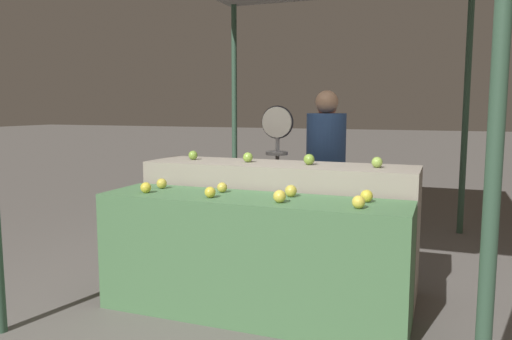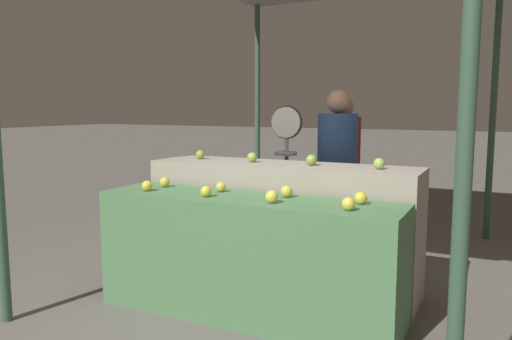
{
  "view_description": "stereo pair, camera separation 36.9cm",
  "coord_description": "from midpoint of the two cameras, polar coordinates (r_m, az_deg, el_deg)",
  "views": [
    {
      "loc": [
        1.24,
        -3.13,
        1.46
      ],
      "look_at": [
        -0.08,
        0.3,
        0.99
      ],
      "focal_mm": 35.0,
      "sensor_mm": 36.0,
      "label": 1
    },
    {
      "loc": [
        1.57,
        -2.98,
        1.46
      ],
      "look_at": [
        -0.08,
        0.3,
        0.99
      ],
      "focal_mm": 35.0,
      "sensor_mm": 36.0,
      "label": 2
    }
  ],
  "objects": [
    {
      "name": "apple_back_3",
      "position": [
        3.72,
        10.94,
        0.85
      ],
      "size": [
        0.08,
        0.08,
        0.08
      ],
      "primitive_type": "sphere",
      "color": "#8EB247",
      "rests_on": "display_counter_back"
    },
    {
      "name": "person_customer_left",
      "position": [
        5.34,
        6.06,
        1.09
      ],
      "size": [
        0.48,
        0.48,
        1.56
      ],
      "rotation": [
        0.0,
        0.0,
        3.51
      ],
      "color": "#2D2D38",
      "rests_on": "ground_plane"
    },
    {
      "name": "apple_front_1",
      "position": [
        3.42,
        -8.36,
        -2.56
      ],
      "size": [
        0.08,
        0.08,
        0.08
      ],
      "primitive_type": "sphere",
      "color": "gold",
      "rests_on": "display_counter_front"
    },
    {
      "name": "apple_front_7",
      "position": [
        3.27,
        9.4,
        -2.97
      ],
      "size": [
        0.08,
        0.08,
        0.08
      ],
      "primitive_type": "sphere",
      "color": "gold",
      "rests_on": "display_counter_front"
    },
    {
      "name": "apple_front_6",
      "position": [
        3.42,
        0.93,
        -2.43
      ],
      "size": [
        0.08,
        0.08,
        0.08
      ],
      "primitive_type": "sphere",
      "color": "gold",
      "rests_on": "display_counter_front"
    },
    {
      "name": "apple_front_3",
      "position": [
        3.06,
        8.29,
        -3.67
      ],
      "size": [
        0.08,
        0.08,
        0.08
      ],
      "primitive_type": "sphere",
      "color": "yellow",
      "rests_on": "display_counter_front"
    },
    {
      "name": "apple_front_0",
      "position": [
        3.71,
        -15.3,
        -1.98
      ],
      "size": [
        0.08,
        0.08,
        0.08
      ],
      "primitive_type": "sphere",
      "color": "gold",
      "rests_on": "display_counter_front"
    },
    {
      "name": "apple_back_0",
      "position": [
        4.28,
        -9.68,
        1.66
      ],
      "size": [
        0.08,
        0.08,
        0.08
      ],
      "primitive_type": "sphere",
      "color": "#7AA338",
      "rests_on": "display_counter_back"
    },
    {
      "name": "display_counter_back",
      "position": [
        4.03,
        -0.09,
        -6.46
      ],
      "size": [
        2.15,
        0.55,
        1.01
      ],
      "primitive_type": "cube",
      "color": "gray",
      "rests_on": "ground_plane"
    },
    {
      "name": "apple_back_2",
      "position": [
        3.85,
        3.36,
        1.2
      ],
      "size": [
        0.08,
        0.08,
        0.08
      ],
      "primitive_type": "sphere",
      "color": "#7AA338",
      "rests_on": "display_counter_back"
    },
    {
      "name": "person_vendor_at_scale",
      "position": [
        4.69,
        5.75,
        0.63
      ],
      "size": [
        0.5,
        0.5,
        1.61
      ],
      "rotation": [
        0.0,
        0.0,
        2.62
      ],
      "color": "#2D2D38",
      "rests_on": "ground_plane"
    },
    {
      "name": "ground_plane",
      "position": [
        3.66,
        -3.6,
        -16.27
      ],
      "size": [
        60.0,
        60.0,
        0.0
      ],
      "primitive_type": "plane",
      "color": "#66605B"
    },
    {
      "name": "apple_back_1",
      "position": [
        4.03,
        -3.56,
        1.44
      ],
      "size": [
        0.08,
        0.08,
        0.08
      ],
      "primitive_type": "sphere",
      "color": "#84AD3D",
      "rests_on": "display_counter_back"
    },
    {
      "name": "display_counter_front",
      "position": [
        3.52,
        -3.65,
        -9.95
      ],
      "size": [
        2.15,
        0.55,
        0.84
      ],
      "primitive_type": "cube",
      "color": "#4C7A4C",
      "rests_on": "ground_plane"
    },
    {
      "name": "apple_front_4",
      "position": [
        3.87,
        -13.44,
        -1.53
      ],
      "size": [
        0.08,
        0.08,
        0.08
      ],
      "primitive_type": "sphere",
      "color": "gold",
      "rests_on": "display_counter_front"
    },
    {
      "name": "produce_scale",
      "position": [
        4.48,
        0.07,
        2.29
      ],
      "size": [
        0.3,
        0.2,
        1.47
      ],
      "color": "#99999E",
      "rests_on": "ground_plane"
    },
    {
      "name": "apple_front_5",
      "position": [
        3.62,
        -6.82,
        -2.01
      ],
      "size": [
        0.07,
        0.07,
        0.07
      ],
      "primitive_type": "sphere",
      "color": "gold",
      "rests_on": "display_counter_front"
    },
    {
      "name": "apple_front_2",
      "position": [
        3.21,
        -0.57,
        -3.05
      ],
      "size": [
        0.08,
        0.08,
        0.08
      ],
      "primitive_type": "sphere",
      "color": "yellow",
      "rests_on": "display_counter_front"
    }
  ]
}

